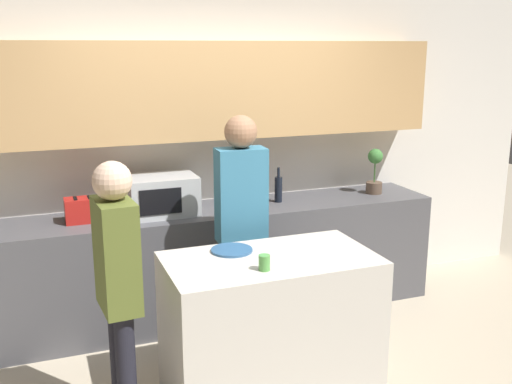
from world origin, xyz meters
TOP-DOWN VIEW (x-y plane):
  - back_wall at (0.00, 1.66)m, footprint 6.40×0.40m
  - back_counter at (0.00, 1.39)m, footprint 3.60×0.62m
  - kitchen_island at (-0.06, 0.15)m, footprint 1.28×0.71m
  - microwave at (-0.46, 1.39)m, footprint 0.52×0.39m
  - toaster at (-1.05, 1.39)m, footprint 0.26×0.16m
  - potted_plant at (1.42, 1.39)m, footprint 0.14×0.14m
  - bottle_0 at (0.32, 1.33)m, footprint 0.07×0.07m
  - bottle_1 at (0.43, 1.50)m, footprint 0.06×0.06m
  - bottle_2 at (0.52, 1.41)m, footprint 0.06×0.06m
  - plate_on_island at (-0.25, 0.34)m, footprint 0.26×0.26m
  - cup_0 at (-0.17, -0.03)m, footprint 0.07×0.07m
  - person_left at (-0.03, 0.77)m, footprint 0.35×0.22m
  - person_center at (-0.98, 0.08)m, footprint 0.22×0.35m

SIDE VIEW (x-z plane):
  - back_counter at x=0.00m, z-range 0.00..0.90m
  - kitchen_island at x=-0.06m, z-range 0.00..0.92m
  - plate_on_island at x=-0.25m, z-range 0.92..0.93m
  - person_center at x=-0.98m, z-range 0.14..1.73m
  - cup_0 at x=-0.17m, z-range 0.92..1.01m
  - toaster at x=-1.05m, z-range 0.90..1.08m
  - bottle_1 at x=0.43m, z-range 0.87..1.13m
  - bottle_2 at x=0.52m, z-range 0.87..1.16m
  - person_left at x=-0.03m, z-range 0.17..1.88m
  - bottle_0 at x=0.32m, z-range 0.86..1.19m
  - microwave at x=-0.46m, z-range 0.90..1.20m
  - potted_plant at x=1.42m, z-range 0.90..1.30m
  - back_wall at x=0.00m, z-range 0.19..2.89m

